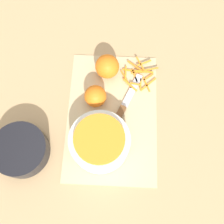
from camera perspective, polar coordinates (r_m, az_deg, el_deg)
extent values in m
plane|color=tan|center=(0.84, 0.00, -0.83)|extent=(4.00, 4.00, 0.00)
cube|color=#CCB284|center=(0.83, 0.00, -0.76)|extent=(0.43, 0.28, 0.01)
cylinder|color=silver|center=(0.77, -2.65, -6.57)|extent=(0.18, 0.18, 0.07)
cylinder|color=orange|center=(0.73, -2.79, -5.88)|extent=(0.15, 0.15, 0.02)
cylinder|color=black|center=(0.82, -19.17, -7.84)|extent=(0.16, 0.16, 0.06)
cube|color=brown|center=(0.82, 1.20, -1.46)|extent=(0.09, 0.05, 0.02)
cube|color=silver|center=(0.86, 4.37, 4.66)|extent=(0.13, 0.07, 0.00)
sphere|color=orange|center=(0.86, -1.05, 9.88)|extent=(0.08, 0.08, 0.08)
sphere|color=orange|center=(0.82, -3.64, 3.47)|extent=(0.07, 0.07, 0.07)
cube|color=orange|center=(0.88, 6.26, 6.13)|extent=(0.04, 0.01, 0.00)
cube|color=orange|center=(0.89, 4.96, 7.90)|extent=(0.05, 0.02, 0.00)
cube|color=orange|center=(0.89, 7.03, 8.73)|extent=(0.01, 0.06, 0.00)
cube|color=orange|center=(0.87, 5.11, 6.11)|extent=(0.01, 0.03, 0.00)
cube|color=orange|center=(0.91, 6.12, 10.53)|extent=(0.05, 0.03, 0.00)
cube|color=orange|center=(0.88, 7.46, 6.06)|extent=(0.06, 0.03, 0.00)
cube|color=orange|center=(0.88, 7.89, 6.00)|extent=(0.05, 0.05, 0.00)
cube|color=orange|center=(0.89, 2.98, 8.64)|extent=(0.05, 0.01, 0.00)
cube|color=orange|center=(0.91, 7.02, 10.57)|extent=(0.03, 0.05, 0.00)
cube|color=orange|center=(0.89, 5.88, 8.61)|extent=(0.01, 0.05, 0.00)
cube|color=orange|center=(0.89, 7.96, 7.58)|extent=(0.03, 0.03, 0.00)
cube|color=orange|center=(0.90, 3.65, 9.09)|extent=(0.01, 0.04, 0.00)
cube|color=orange|center=(0.90, 8.36, 9.20)|extent=(0.02, 0.05, 0.00)
cube|color=orange|center=(0.87, 3.94, 5.89)|extent=(0.05, 0.05, 0.00)
cube|color=orange|center=(0.88, 3.08, 7.15)|extent=(0.07, 0.04, 0.00)
cube|color=orange|center=(0.90, 5.13, 9.88)|extent=(0.04, 0.06, 0.00)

